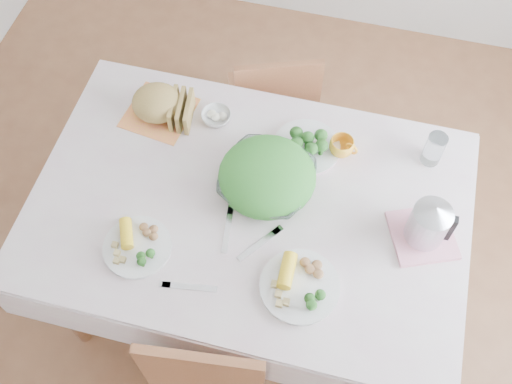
% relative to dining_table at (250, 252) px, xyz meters
% --- Properties ---
extents(floor, '(3.60, 3.60, 0.00)m').
position_rel_dining_table_xyz_m(floor, '(0.00, 0.00, -0.38)').
color(floor, brown).
rests_on(floor, ground).
extents(dining_table, '(1.40, 0.90, 0.75)m').
position_rel_dining_table_xyz_m(dining_table, '(0.00, 0.00, 0.00)').
color(dining_table, brown).
rests_on(dining_table, floor).
extents(tablecloth, '(1.50, 1.00, 0.01)m').
position_rel_dining_table_xyz_m(tablecloth, '(0.00, 0.00, 0.38)').
color(tablecloth, silver).
rests_on(tablecloth, dining_table).
extents(chair_far, '(0.48, 0.48, 0.82)m').
position_rel_dining_table_xyz_m(chair_far, '(-0.09, 0.75, 0.09)').
color(chair_far, brown).
rests_on(chair_far, floor).
extents(salad_bowl, '(0.36, 0.36, 0.08)m').
position_rel_dining_table_xyz_m(salad_bowl, '(0.04, 0.09, 0.43)').
color(salad_bowl, white).
rests_on(salad_bowl, tablecloth).
extents(dinner_plate_left, '(0.24, 0.24, 0.02)m').
position_rel_dining_table_xyz_m(dinner_plate_left, '(-0.31, -0.25, 0.40)').
color(dinner_plate_left, white).
rests_on(dinner_plate_left, tablecloth).
extents(dinner_plate_right, '(0.33, 0.33, 0.02)m').
position_rel_dining_table_xyz_m(dinner_plate_right, '(0.23, -0.26, 0.40)').
color(dinner_plate_right, white).
rests_on(dinner_plate_right, tablecloth).
extents(broccoli_plate, '(0.33, 0.33, 0.02)m').
position_rel_dining_table_xyz_m(broccoli_plate, '(0.14, 0.28, 0.40)').
color(broccoli_plate, beige).
rests_on(broccoli_plate, tablecloth).
extents(napkin, '(0.27, 0.27, 0.00)m').
position_rel_dining_table_xyz_m(napkin, '(-0.43, 0.30, 0.39)').
color(napkin, '#F48F47').
rests_on(napkin, tablecloth).
extents(bread_loaf, '(0.21, 0.20, 0.11)m').
position_rel_dining_table_xyz_m(bread_loaf, '(-0.43, 0.30, 0.45)').
color(bread_loaf, olive).
rests_on(bread_loaf, napkin).
extents(fruit_bowl, '(0.12, 0.12, 0.03)m').
position_rel_dining_table_xyz_m(fruit_bowl, '(-0.21, 0.32, 0.40)').
color(fruit_bowl, white).
rests_on(fruit_bowl, tablecloth).
extents(yellow_mug, '(0.12, 0.12, 0.07)m').
position_rel_dining_table_xyz_m(yellow_mug, '(0.27, 0.29, 0.42)').
color(yellow_mug, '#FFAC28').
rests_on(yellow_mug, tablecloth).
extents(glass_tumbler, '(0.07, 0.07, 0.13)m').
position_rel_dining_table_xyz_m(glass_tumbler, '(0.58, 0.34, 0.45)').
color(glass_tumbler, white).
rests_on(glass_tumbler, tablecloth).
extents(pink_tray, '(0.27, 0.27, 0.02)m').
position_rel_dining_table_xyz_m(pink_tray, '(0.59, 0.02, 0.40)').
color(pink_tray, pink).
rests_on(pink_tray, tablecloth).
extents(electric_kettle, '(0.14, 0.14, 0.18)m').
position_rel_dining_table_xyz_m(electric_kettle, '(0.59, 0.02, 0.51)').
color(electric_kettle, '#B2B5BA').
rests_on(electric_kettle, pink_tray).
extents(fork_left, '(0.04, 0.17, 0.00)m').
position_rel_dining_table_xyz_m(fork_left, '(-0.04, -0.11, 0.39)').
color(fork_left, silver).
rests_on(fork_left, tablecloth).
extents(fork_right, '(0.12, 0.16, 0.00)m').
position_rel_dining_table_xyz_m(fork_right, '(0.07, -0.14, 0.39)').
color(fork_right, silver).
rests_on(fork_right, tablecloth).
extents(knife, '(0.18, 0.05, 0.00)m').
position_rel_dining_table_xyz_m(knife, '(-0.11, -0.34, 0.39)').
color(knife, silver).
rests_on(knife, tablecloth).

